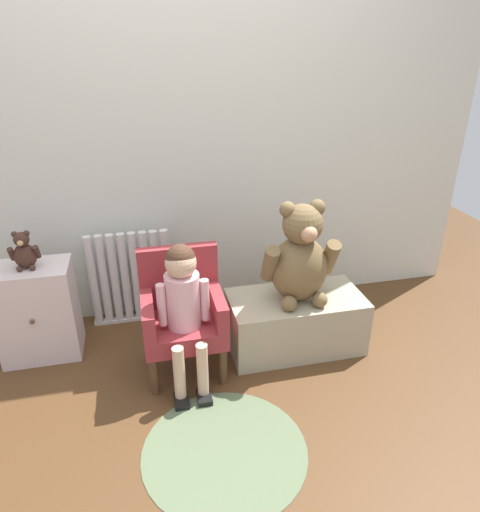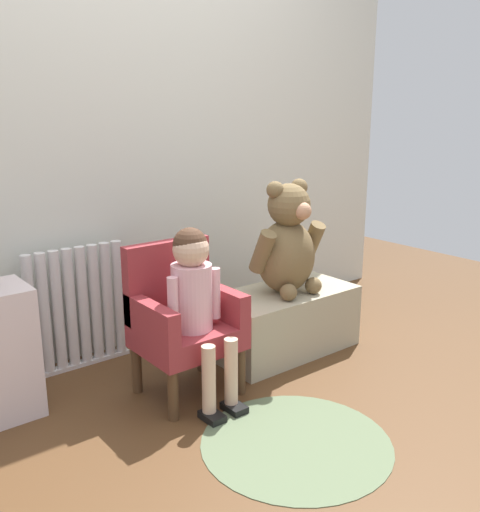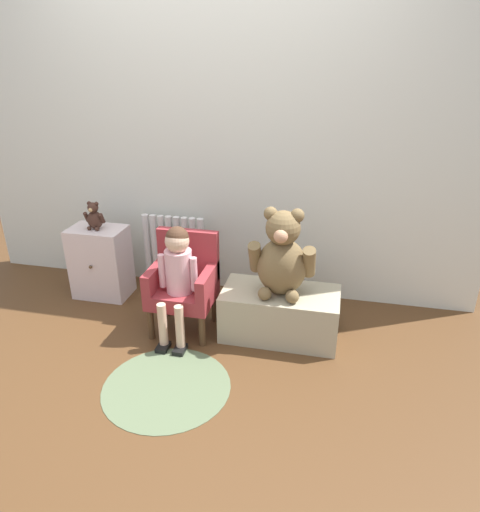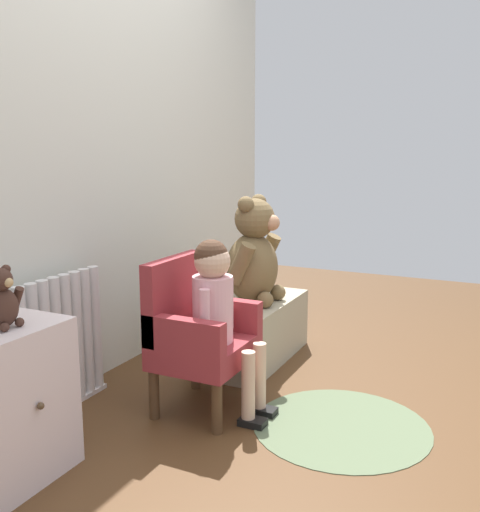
% 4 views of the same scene
% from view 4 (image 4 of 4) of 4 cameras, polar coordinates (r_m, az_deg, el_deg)
% --- Properties ---
extents(ground_plane, '(6.00, 6.00, 0.00)m').
position_cam_4_polar(ground_plane, '(2.44, 7.93, -16.52)').
color(ground_plane, '#50321B').
extents(back_wall, '(3.80, 0.05, 2.40)m').
position_cam_4_polar(back_wall, '(2.76, -15.81, 12.10)').
color(back_wall, silver).
rests_on(back_wall, ground_plane).
extents(radiator, '(0.50, 0.05, 0.59)m').
position_cam_4_polar(radiator, '(2.58, -17.35, -8.37)').
color(radiator, silver).
rests_on(radiator, ground_plane).
extents(small_dresser, '(0.40, 0.29, 0.54)m').
position_cam_4_polar(small_dresser, '(2.11, -22.15, -13.65)').
color(small_dresser, silver).
rests_on(small_dresser, ground_plane).
extents(child_armchair, '(0.41, 0.36, 0.66)m').
position_cam_4_polar(child_armchair, '(2.46, -4.39, -7.63)').
color(child_armchair, maroon).
rests_on(child_armchair, ground_plane).
extents(child_figure, '(0.25, 0.35, 0.75)m').
position_cam_4_polar(child_figure, '(2.37, -2.21, -4.54)').
color(child_figure, '#E3A8B2').
rests_on(child_figure, ground_plane).
extents(low_bench, '(0.74, 0.38, 0.32)m').
position_cam_4_polar(low_bench, '(3.07, 1.08, -7.43)').
color(low_bench, tan).
rests_on(low_bench, ground_plane).
extents(large_teddy_bear, '(0.41, 0.29, 0.56)m').
position_cam_4_polar(large_teddy_bear, '(2.96, 1.36, 0.03)').
color(large_teddy_bear, brown).
rests_on(large_teddy_bear, low_bench).
extents(small_teddy_bear, '(0.15, 0.10, 0.20)m').
position_cam_4_polar(small_teddy_bear, '(1.99, -22.72, -4.17)').
color(small_teddy_bear, '#3F261D').
rests_on(small_teddy_bear, small_dresser).
extents(floor_rug, '(0.72, 0.72, 0.01)m').
position_cam_4_polar(floor_rug, '(2.45, 10.10, -16.38)').
color(floor_rug, '#586849').
rests_on(floor_rug, ground_plane).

